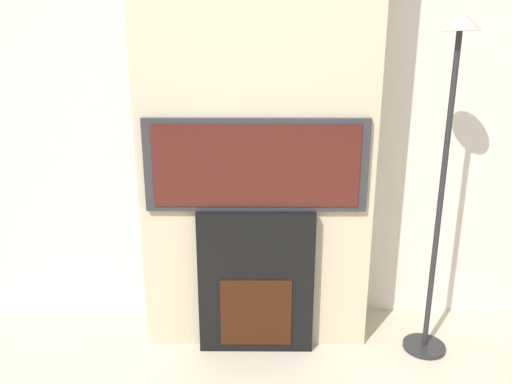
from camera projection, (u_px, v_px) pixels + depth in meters
name	position (u px, v px, depth m)	size (l,w,h in m)	color
wall_back	(256.00, 107.00, 2.99)	(6.00, 0.06, 2.70)	silver
chimney_breast	(256.00, 112.00, 2.77)	(1.28, 0.41, 2.70)	beige
fireplace	(256.00, 281.00, 2.84)	(0.65, 0.15, 0.85)	black
television	(256.00, 165.00, 2.64)	(1.19, 0.07, 0.50)	#2D2D33
floor_lamp	(448.00, 138.00, 2.57)	(0.24, 0.24, 1.88)	#262628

